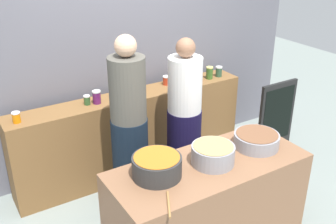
{
  "coord_description": "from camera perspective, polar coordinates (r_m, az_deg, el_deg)",
  "views": [
    {
      "loc": [
        -1.76,
        -2.51,
        2.62
      ],
      "look_at": [
        0.0,
        0.35,
        1.05
      ],
      "focal_mm": 42.92,
      "sensor_mm": 36.0,
      "label": 1
    }
  ],
  "objects": [
    {
      "name": "ground",
      "position": [
        4.03,
        2.71,
        -15.5
      ],
      "size": [
        12.0,
        12.0,
        0.0
      ],
      "primitive_type": "plane",
      "color": "gray"
    },
    {
      "name": "storefront_wall",
      "position": [
        4.48,
        -7.53,
        10.34
      ],
      "size": [
        4.8,
        0.12,
        3.0
      ],
      "primitive_type": "cube",
      "color": "slate",
      "rests_on": "ground"
    },
    {
      "name": "display_shelf",
      "position": [
        4.55,
        -4.97,
        -3.12
      ],
      "size": [
        2.7,
        0.36,
        0.96
      ],
      "primitive_type": "cube",
      "color": "brown",
      "rests_on": "ground"
    },
    {
      "name": "prep_table",
      "position": [
        3.58,
        5.61,
        -13.02
      ],
      "size": [
        1.7,
        0.7,
        0.84
      ],
      "primitive_type": "cube",
      "color": "brown",
      "rests_on": "ground"
    },
    {
      "name": "preserve_jar_0",
      "position": [
        3.95,
        -20.74,
        -0.71
      ],
      "size": [
        0.08,
        0.08,
        0.1
      ],
      "color": "orange",
      "rests_on": "display_shelf"
    },
    {
      "name": "preserve_jar_1",
      "position": [
        4.15,
        -11.43,
        1.68
      ],
      "size": [
        0.07,
        0.07,
        0.1
      ],
      "color": "#2E5229",
      "rests_on": "display_shelf"
    },
    {
      "name": "preserve_jar_2",
      "position": [
        4.16,
        -10.1,
        2.11
      ],
      "size": [
        0.09,
        0.09,
        0.14
      ],
      "color": "#581A54",
      "rests_on": "display_shelf"
    },
    {
      "name": "preserve_jar_3",
      "position": [
        4.34,
        -7.07,
        3.07
      ],
      "size": [
        0.08,
        0.08,
        0.1
      ],
      "color": "olive",
      "rests_on": "display_shelf"
    },
    {
      "name": "preserve_jar_4",
      "position": [
        4.41,
        -3.92,
        3.58
      ],
      "size": [
        0.08,
        0.08,
        0.11
      ],
      "color": "orange",
      "rests_on": "display_shelf"
    },
    {
      "name": "preserve_jar_5",
      "position": [
        4.59,
        -0.19,
        4.52
      ],
      "size": [
        0.09,
        0.09,
        0.1
      ],
      "color": "#AB321A",
      "rests_on": "display_shelf"
    },
    {
      "name": "preserve_jar_6",
      "position": [
        4.65,
        1.03,
        4.8
      ],
      "size": [
        0.09,
        0.09,
        0.11
      ],
      "color": "#284739",
      "rests_on": "display_shelf"
    },
    {
      "name": "preserve_jar_7",
      "position": [
        4.72,
        4.0,
        5.14
      ],
      "size": [
        0.08,
        0.08,
        0.12
      ],
      "color": "#591456",
      "rests_on": "display_shelf"
    },
    {
      "name": "preserve_jar_8",
      "position": [
        4.8,
        5.91,
        5.57
      ],
      "size": [
        0.08,
        0.08,
        0.15
      ],
      "color": "#375D23",
      "rests_on": "display_shelf"
    },
    {
      "name": "preserve_jar_9",
      "position": [
        4.89,
        7.23,
        5.73
      ],
      "size": [
        0.08,
        0.08,
        0.12
      ],
      "color": "#2E4F37",
      "rests_on": "display_shelf"
    },
    {
      "name": "cooking_pot_left",
      "position": [
        3.13,
        -1.59,
        -7.74
      ],
      "size": [
        0.39,
        0.39,
        0.17
      ],
      "color": "#2D2D2D",
      "rests_on": "prep_table"
    },
    {
      "name": "cooking_pot_center",
      "position": [
        3.32,
        6.39,
        -6.01
      ],
      "size": [
        0.36,
        0.36,
        0.16
      ],
      "color": "gray",
      "rests_on": "prep_table"
    },
    {
      "name": "cooking_pot_right",
      "position": [
        3.63,
        12.45,
        -3.92
      ],
      "size": [
        0.4,
        0.4,
        0.13
      ],
      "color": "gray",
      "rests_on": "prep_table"
    },
    {
      "name": "wooden_spoon",
      "position": [
        2.88,
        0.09,
        -12.96
      ],
      "size": [
        0.15,
        0.26,
        0.02
      ],
      "primitive_type": "cylinder",
      "rotation": [
        1.57,
        0.0,
        2.65
      ],
      "color": "#9E703D",
      "rests_on": "prep_table"
    },
    {
      "name": "cook_with_tongs",
      "position": [
        3.81,
        -5.48,
        -3.35
      ],
      "size": [
        0.35,
        0.35,
        1.78
      ],
      "color": "black",
      "rests_on": "ground"
    },
    {
      "name": "cook_in_cap",
      "position": [
        4.14,
        2.31,
        -1.76
      ],
      "size": [
        0.36,
        0.36,
        1.66
      ],
      "color": "black",
      "rests_on": "ground"
    },
    {
      "name": "chalkboard_sign",
      "position": [
        5.15,
        15.14,
        -0.66
      ],
      "size": [
        0.55,
        0.05,
        0.91
      ],
      "color": "black",
      "rests_on": "ground"
    }
  ]
}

